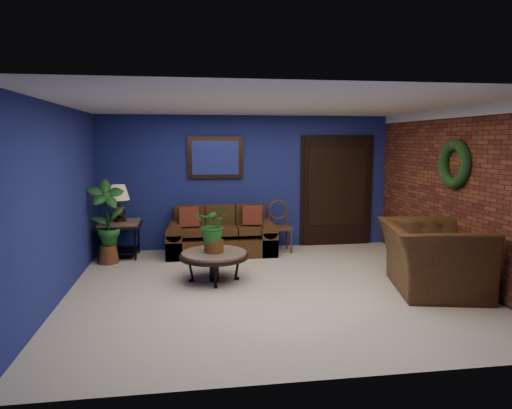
{
  "coord_description": "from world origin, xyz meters",
  "views": [
    {
      "loc": [
        -1.11,
        -6.03,
        2.03
      ],
      "look_at": [
        -0.12,
        0.55,
        1.1
      ],
      "focal_mm": 32.0,
      "sensor_mm": 36.0,
      "label": 1
    }
  ],
  "objects": [
    {
      "name": "closet_door",
      "position": [
        1.75,
        2.47,
        1.05
      ],
      "size": [
        1.44,
        0.06,
        2.18
      ],
      "primitive_type": "cube",
      "color": "black",
      "rests_on": "wall_back"
    },
    {
      "name": "crown_molding",
      "position": [
        2.72,
        0.0,
        2.43
      ],
      "size": [
        0.03,
        5.0,
        0.14
      ],
      "primitive_type": "cube",
      "color": "white",
      "rests_on": "wall_right_brick"
    },
    {
      "name": "wall_left",
      "position": [
        -2.75,
        0.0,
        1.25
      ],
      "size": [
        0.04,
        5.0,
        2.5
      ],
      "primitive_type": "cube",
      "color": "navy",
      "rests_on": "ground"
    },
    {
      "name": "floor_plant",
      "position": [
        2.35,
        0.72,
        0.38
      ],
      "size": [
        0.36,
        0.31,
        0.75
      ],
      "color": "brown",
      "rests_on": "ground"
    },
    {
      "name": "ceiling",
      "position": [
        0.0,
        0.0,
        2.5
      ],
      "size": [
        5.5,
        5.0,
        0.02
      ],
      "primitive_type": "cube",
      "color": "silver",
      "rests_on": "wall_back"
    },
    {
      "name": "tall_plant",
      "position": [
        -2.45,
        1.69,
        0.75
      ],
      "size": [
        0.7,
        0.56,
        1.4
      ],
      "color": "brown",
      "rests_on": "ground"
    },
    {
      "name": "table_lamp",
      "position": [
        -2.3,
        2.05,
        1.04
      ],
      "size": [
        0.37,
        0.37,
        0.61
      ],
      "color": "#432A13",
      "rests_on": "end_table"
    },
    {
      "name": "wall_mirror",
      "position": [
        -0.6,
        2.46,
        1.72
      ],
      "size": [
        1.02,
        0.06,
        0.77
      ],
      "primitive_type": "cube",
      "color": "#432A13",
      "rests_on": "wall_back"
    },
    {
      "name": "coffee_plant",
      "position": [
        -0.76,
        0.44,
        0.81
      ],
      "size": [
        0.56,
        0.5,
        0.7
      ],
      "color": "brown",
      "rests_on": "coffee_table"
    },
    {
      "name": "armchair",
      "position": [
        2.15,
        -0.42,
        0.46
      ],
      "size": [
        1.51,
        1.65,
        0.92
      ],
      "primitive_type": "imported",
      "rotation": [
        0.0,
        0.0,
        1.35
      ],
      "color": "#4B2D15",
      "rests_on": "ground"
    },
    {
      "name": "wall_right_brick",
      "position": [
        2.75,
        0.0,
        1.25
      ],
      "size": [
        0.04,
        5.0,
        2.5
      ],
      "primitive_type": "cube",
      "color": "brown",
      "rests_on": "ground"
    },
    {
      "name": "coffee_table",
      "position": [
        -0.76,
        0.44,
        0.37
      ],
      "size": [
        1.0,
        1.0,
        0.43
      ],
      "rotation": [
        0.0,
        0.0,
        -0.12
      ],
      "color": "#57524C",
      "rests_on": "ground"
    },
    {
      "name": "side_chair",
      "position": [
        0.55,
        2.12,
        0.53
      ],
      "size": [
        0.41,
        0.41,
        0.94
      ],
      "rotation": [
        0.0,
        0.0,
        0.02
      ],
      "color": "brown",
      "rests_on": "ground"
    },
    {
      "name": "end_table",
      "position": [
        -2.3,
        2.05,
        0.49
      ],
      "size": [
        0.7,
        0.7,
        0.64
      ],
      "color": "#57524C",
      "rests_on": "ground"
    },
    {
      "name": "floor",
      "position": [
        0.0,
        0.0,
        0.0
      ],
      "size": [
        5.5,
        5.5,
        0.0
      ],
      "primitive_type": "plane",
      "color": "beige",
      "rests_on": "ground"
    },
    {
      "name": "wall_back",
      "position": [
        0.0,
        2.5,
        1.25
      ],
      "size": [
        5.5,
        0.04,
        2.5
      ],
      "primitive_type": "cube",
      "color": "navy",
      "rests_on": "ground"
    },
    {
      "name": "sofa",
      "position": [
        -0.54,
        2.07,
        0.29
      ],
      "size": [
        1.94,
        0.84,
        0.87
      ],
      "color": "#4B2D15",
      "rests_on": "ground"
    },
    {
      "name": "wreath",
      "position": [
        2.69,
        0.05,
        1.7
      ],
      "size": [
        0.16,
        0.72,
        0.72
      ],
      "primitive_type": "torus",
      "rotation": [
        0.0,
        1.57,
        0.0
      ],
      "color": "black",
      "rests_on": "wall_right_brick"
    }
  ]
}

